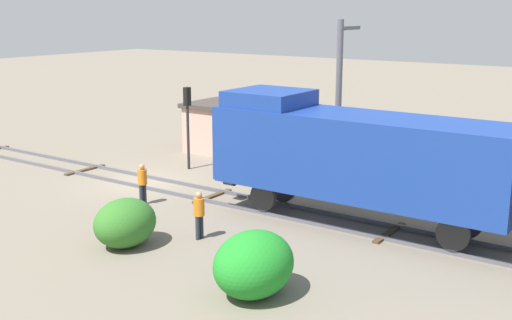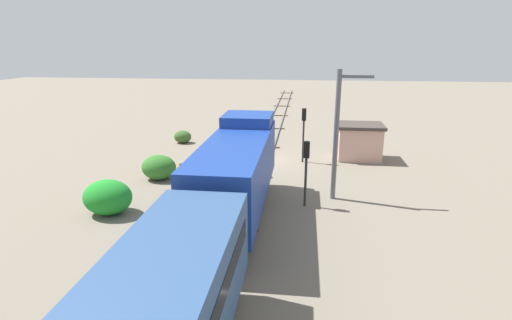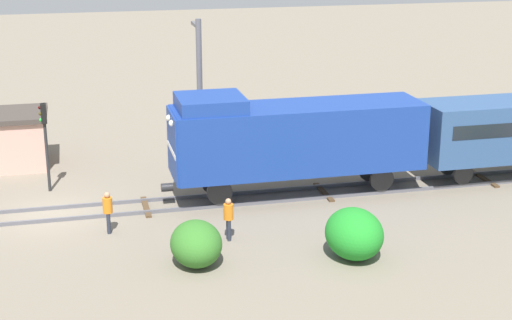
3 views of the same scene
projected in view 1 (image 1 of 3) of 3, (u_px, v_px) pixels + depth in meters
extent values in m
plane|color=#756B5B|center=(144.00, 183.00, 29.42)|extent=(144.28, 144.28, 0.00)
cube|color=#595960|center=(155.00, 178.00, 29.98)|extent=(0.10, 96.19, 0.16)
cube|color=#595960|center=(133.00, 185.00, 28.83)|extent=(0.10, 96.19, 0.16)
cube|color=#4C3823|center=(85.00, 170.00, 31.63)|extent=(2.40, 0.24, 0.09)
cube|color=#4C3823|center=(212.00, 196.00, 27.19)|extent=(2.40, 0.24, 0.09)
cube|color=#4C3823|center=(389.00, 233.00, 22.76)|extent=(2.40, 0.24, 0.09)
cube|color=navy|center=(361.00, 155.00, 22.83)|extent=(2.90, 11.00, 2.90)
cube|color=navy|center=(270.00, 98.00, 24.58)|extent=(2.75, 2.80, 0.60)
cube|color=navy|center=(235.00, 138.00, 25.90)|extent=(2.84, 0.10, 2.84)
cube|color=white|center=(235.00, 143.00, 25.96)|extent=(2.46, 0.06, 0.20)
sphere|color=white|center=(241.00, 109.00, 26.03)|extent=(0.28, 0.28, 0.28)
sphere|color=white|center=(227.00, 112.00, 25.31)|extent=(0.28, 0.28, 0.28)
cylinder|color=#262628|center=(230.00, 181.00, 26.49)|extent=(0.36, 0.50, 0.36)
cylinder|color=#262628|center=(283.00, 189.00, 25.91)|extent=(0.18, 1.10, 1.10)
cylinder|color=#262628|center=(263.00, 197.00, 24.76)|extent=(0.18, 1.10, 1.10)
cylinder|color=#262628|center=(467.00, 222.00, 21.82)|extent=(0.18, 1.10, 1.10)
cylinder|color=#262628|center=(453.00, 234.00, 20.66)|extent=(0.18, 1.10, 1.10)
cylinder|color=#262628|center=(188.00, 129.00, 31.53)|extent=(0.14, 0.14, 4.09)
cube|color=black|center=(187.00, 96.00, 31.16)|extent=(0.32, 0.24, 0.90)
sphere|color=#390606|center=(185.00, 91.00, 31.18)|extent=(0.16, 0.16, 0.16)
sphere|color=#3C3306|center=(185.00, 96.00, 31.24)|extent=(0.16, 0.16, 0.16)
sphere|color=green|center=(185.00, 102.00, 31.31)|extent=(0.16, 0.16, 0.16)
cylinder|color=#262628|center=(347.00, 154.00, 26.98)|extent=(0.14, 0.14, 3.66)
cube|color=black|center=(348.00, 122.00, 26.67)|extent=(0.32, 0.24, 0.90)
sphere|color=#390606|center=(345.00, 115.00, 26.68)|extent=(0.16, 0.16, 0.16)
sphere|color=yellow|center=(345.00, 122.00, 26.75)|extent=(0.16, 0.16, 0.16)
sphere|color=black|center=(345.00, 128.00, 26.81)|extent=(0.16, 0.16, 0.16)
cylinder|color=#262B38|center=(145.00, 194.00, 26.21)|extent=(0.15, 0.15, 0.85)
cylinder|color=#262B38|center=(141.00, 195.00, 26.05)|extent=(0.15, 0.15, 0.85)
cylinder|color=orange|center=(142.00, 177.00, 25.96)|extent=(0.38, 0.38, 0.62)
sphere|color=tan|center=(142.00, 167.00, 25.86)|extent=(0.23, 0.23, 0.23)
cylinder|color=#262B38|center=(201.00, 226.00, 22.29)|extent=(0.15, 0.15, 0.85)
cylinder|color=#262B38|center=(198.00, 228.00, 22.13)|extent=(0.15, 0.15, 0.85)
cylinder|color=orange|center=(199.00, 207.00, 22.04)|extent=(0.38, 0.38, 0.62)
sphere|color=tan|center=(199.00, 195.00, 21.94)|extent=(0.23, 0.23, 0.23)
cylinder|color=#595960|center=(338.00, 104.00, 28.55)|extent=(0.28, 0.28, 7.36)
cube|color=#595960|center=(350.00, 28.00, 28.52)|extent=(1.80, 0.16, 0.16)
cube|color=#D19E8C|center=(219.00, 128.00, 35.96)|extent=(3.20, 2.60, 2.50)
cube|color=#3F3833|center=(218.00, 104.00, 35.64)|extent=(3.50, 2.90, 0.24)
cube|color=#2D2319|center=(200.00, 131.00, 36.76)|extent=(0.80, 0.06, 1.90)
ellipsoid|color=#316E26|center=(125.00, 223.00, 21.42)|extent=(2.26, 1.85, 1.65)
ellipsoid|color=#1E8626|center=(254.00, 264.00, 17.69)|extent=(2.55, 2.09, 1.86)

